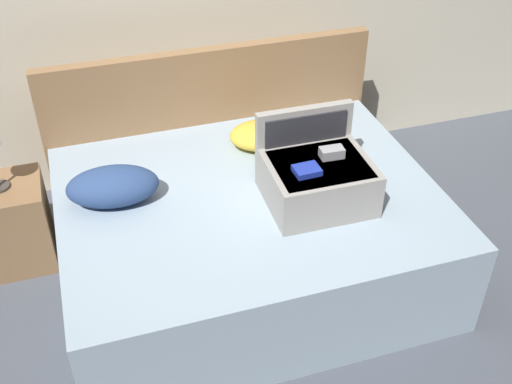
{
  "coord_description": "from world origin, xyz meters",
  "views": [
    {
      "loc": [
        -0.78,
        -2.17,
        2.59
      ],
      "look_at": [
        0.0,
        0.28,
        0.68
      ],
      "focal_mm": 44.13,
      "sensor_mm": 36.0,
      "label": 1
    }
  ],
  "objects_px": {
    "bed": "(250,235)",
    "pillow_near_headboard": "(113,186)",
    "nightstand": "(10,225)",
    "pillow_center_head": "(262,135)",
    "hard_case_large": "(317,176)"
  },
  "relations": [
    {
      "from": "pillow_near_headboard",
      "to": "nightstand",
      "type": "height_order",
      "value": "pillow_near_headboard"
    },
    {
      "from": "bed",
      "to": "hard_case_large",
      "type": "xyz_separation_m",
      "value": [
        0.32,
        -0.14,
        0.43
      ]
    },
    {
      "from": "bed",
      "to": "nightstand",
      "type": "distance_m",
      "value": 1.4
    },
    {
      "from": "bed",
      "to": "hard_case_large",
      "type": "height_order",
      "value": "hard_case_large"
    },
    {
      "from": "bed",
      "to": "pillow_near_headboard",
      "type": "height_order",
      "value": "pillow_near_headboard"
    },
    {
      "from": "bed",
      "to": "nightstand",
      "type": "xyz_separation_m",
      "value": [
        -1.29,
        0.54,
        -0.02
      ]
    },
    {
      "from": "bed",
      "to": "pillow_center_head",
      "type": "distance_m",
      "value": 0.61
    },
    {
      "from": "pillow_near_headboard",
      "to": "pillow_center_head",
      "type": "bearing_deg",
      "value": 17.89
    },
    {
      "from": "pillow_near_headboard",
      "to": "bed",
      "type": "bearing_deg",
      "value": -12.54
    },
    {
      "from": "bed",
      "to": "pillow_near_headboard",
      "type": "relative_size",
      "value": 4.23
    },
    {
      "from": "pillow_near_headboard",
      "to": "pillow_center_head",
      "type": "distance_m",
      "value": 0.95
    },
    {
      "from": "bed",
      "to": "pillow_near_headboard",
      "type": "distance_m",
      "value": 0.81
    },
    {
      "from": "bed",
      "to": "nightstand",
      "type": "relative_size",
      "value": 3.8
    },
    {
      "from": "hard_case_large",
      "to": "nightstand",
      "type": "height_order",
      "value": "hard_case_large"
    },
    {
      "from": "bed",
      "to": "pillow_center_head",
      "type": "height_order",
      "value": "pillow_center_head"
    }
  ]
}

